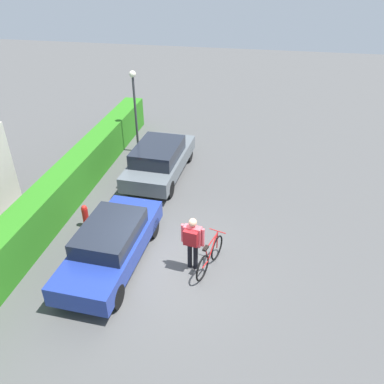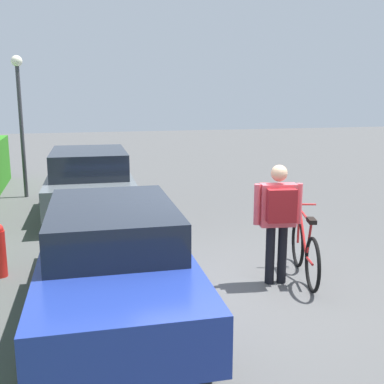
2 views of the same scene
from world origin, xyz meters
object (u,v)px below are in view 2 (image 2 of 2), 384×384
Objects in this scene: parked_car_far at (90,179)px; street_lamp at (20,105)px; bicycle at (305,251)px; person_rider at (278,213)px; parked_car_near at (113,255)px.

street_lamp reaches higher than parked_car_far.
parked_car_far is at bearing -142.35° from street_lamp.
bicycle is 0.98× the size of person_rider.
parked_car_near is at bearing 96.64° from bicycle.
person_rider is at bearing -84.36° from parked_car_near.
parked_car_far is 2.68× the size of bicycle.
street_lamp is at bearing 31.89° from bicycle.
bicycle is 0.80m from person_rider.
bicycle is 0.46× the size of street_lamp.
parked_car_near is 1.23× the size of street_lamp.
bicycle is 8.50m from street_lamp.
bicycle is at bearing -83.36° from parked_car_near.
bicycle is (-4.98, -2.79, -0.35)m from parked_car_far.
parked_car_far is at bearing 24.39° from person_rider.
parked_car_far is (5.30, 0.00, 0.04)m from parked_car_near.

